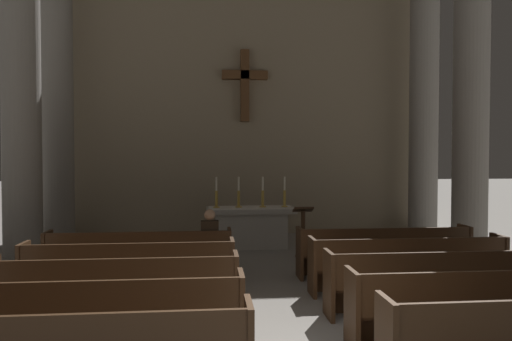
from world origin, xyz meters
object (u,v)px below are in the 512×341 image
pew_left_row_2 (97,318)px  candlestick_inner_left (239,197)px  pew_right_row_2 (483,306)px  pew_right_row_4 (408,265)px  pew_left_row_5 (140,256)px  candlestick_outer_right (285,197)px  column_left_third (21,98)px  pew_left_row_4 (130,271)px  altar (251,226)px  column_right_fourth (424,112)px  lectern (303,233)px  pew_left_row_3 (116,290)px  pew_right_row_5 (384,251)px  column_left_fourth (58,109)px  lone_worshipper (210,243)px  candlestick_outer_left (216,198)px  pew_right_row_3 (439,282)px  candlestick_inner_right (263,197)px  column_right_third (471,103)px

pew_left_row_2 → candlestick_inner_left: candlestick_inner_left is taller
pew_right_row_2 → pew_right_row_4: bearing=90.0°
pew_left_row_5 → pew_left_row_2: bearing=-90.0°
candlestick_outer_right → column_left_third: bearing=-166.4°
pew_left_row_4 → altar: 4.77m
column_right_fourth → candlestick_inner_left: bearing=-168.8°
column_right_fourth → lectern: column_right_fourth is taller
lectern → altar: bearing=132.2°
pew_left_row_2 → pew_left_row_3: 1.11m
pew_right_row_5 → column_left_fourth: column_left_fourth is taller
pew_left_row_3 → altar: 5.76m
pew_left_row_3 → lone_worshipper: 2.59m
column_left_fourth → candlestick_outer_left: 4.76m
pew_left_row_3 → column_left_fourth: bearing=112.7°
pew_left_row_5 → pew_right_row_3: bearing=-25.9°
altar → lectern: bearing=-47.8°
candlestick_outer_left → candlestick_inner_left: 0.55m
pew_left_row_5 → pew_right_row_5: size_ratio=1.00×
candlestick_inner_left → candlestick_inner_right: same height
candlestick_inner_left → column_right_third: bearing=-15.0°
pew_right_row_5 → candlestick_outer_left: size_ratio=4.35×
pew_right_row_3 → pew_right_row_4: bearing=90.0°
candlestick_outer_right → column_left_fourth: bearing=169.9°
pew_left_row_5 → column_left_fourth: size_ratio=0.46×
candlestick_outer_right → pew_left_row_4: bearing=-126.7°
candlestick_outer_left → candlestick_outer_right: size_ratio=1.00×
pew_left_row_4 → candlestick_outer_left: bearing=71.2°
pew_left_row_2 → altar: altar is taller
candlestick_inner_left → lone_worshipper: size_ratio=0.57×
candlestick_inner_left → column_right_fourth: bearing=11.2°
pew_left_row_5 → column_right_fourth: size_ratio=0.46×
pew_right_row_3 → candlestick_inner_right: size_ratio=4.35×
pew_right_row_4 → lone_worshipper: size_ratio=2.50×
column_right_fourth → pew_left_row_2: bearing=-134.1°
pew_left_row_2 → candlestick_inner_left: bearing=72.8°
column_right_third → lone_worshipper: size_ratio=5.43×
pew_left_row_4 → candlestick_outer_right: bearing=53.3°
pew_left_row_4 → pew_left_row_5: bearing=90.0°
pew_right_row_5 → column_left_fourth: (-7.20, 4.11, 3.02)m
pew_right_row_4 → altar: altar is taller
pew_right_row_5 → pew_right_row_2: bearing=-90.0°
pew_left_row_4 → pew_right_row_4: bearing=0.0°
column_left_third → pew_right_row_3: bearing=-28.4°
column_left_third → lectern: 6.69m
column_right_third → column_left_fourth: size_ratio=1.00×
pew_left_row_5 → lone_worshipper: size_ratio=2.50×
candlestick_inner_right → candlestick_outer_right: same height
column_right_fourth → candlestick_outer_left: column_right_fourth is taller
pew_left_row_3 → pew_right_row_3: size_ratio=1.00×
pew_right_row_5 → column_left_third: size_ratio=0.46×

